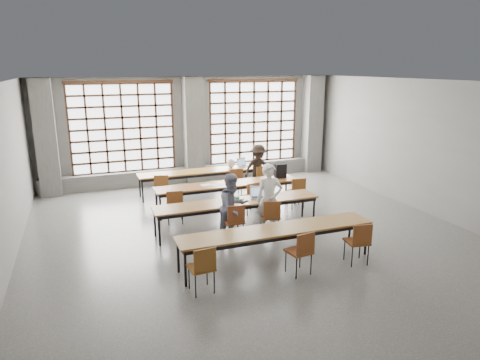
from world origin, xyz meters
name	(u,v)px	position (x,y,z in m)	size (l,w,h in m)	color
floor	(252,236)	(0.00, 0.00, 0.00)	(11.00, 11.00, 0.00)	#4E4E4B
ceiling	(254,82)	(0.00, 0.00, 3.50)	(11.00, 11.00, 0.00)	silver
wall_back	(191,129)	(0.00, 5.50, 1.75)	(10.00, 10.00, 0.00)	slate
wall_front	(450,269)	(0.00, -5.50, 1.75)	(10.00, 10.00, 0.00)	slate
wall_right	(429,148)	(5.00, 0.00, 1.75)	(11.00, 11.00, 0.00)	slate
column_left	(46,138)	(-4.50, 5.22, 1.75)	(0.60, 0.55, 3.50)	#535350
column_mid	(193,130)	(0.00, 5.22, 1.75)	(0.60, 0.55, 3.50)	#535350
column_right	(312,124)	(4.50, 5.22, 1.75)	(0.60, 0.55, 3.50)	#535350
window_left	(123,129)	(-2.25, 5.42, 1.90)	(3.32, 0.12, 3.00)	white
window_right	(254,122)	(2.25, 5.42, 1.90)	(3.32, 0.12, 3.00)	white
sill_ledge	(194,174)	(0.00, 5.30, 0.25)	(9.80, 0.35, 0.50)	#535350
desk_row_a	(204,172)	(-0.08, 3.74, 0.66)	(4.00, 0.70, 0.73)	brown
desk_row_b	(228,186)	(0.12, 2.07, 0.66)	(4.00, 0.70, 0.73)	brown
desk_row_c	(237,204)	(-0.19, 0.49, 0.66)	(4.00, 0.70, 0.73)	brown
desk_row_d	(277,232)	(-0.08, -1.46, 0.66)	(4.00, 0.70, 0.73)	brown
chair_back_left	(162,186)	(-1.50, 3.11, 0.54)	(0.51, 0.51, 0.88)	brown
chair_back_mid	(235,179)	(0.71, 3.11, 0.54)	(0.45, 0.45, 0.88)	maroon
chair_back_right	(260,177)	(1.53, 3.11, 0.54)	(0.47, 0.47, 0.88)	brown
chair_mid_left	(175,203)	(-1.49, 1.44, 0.54)	(0.49, 0.49, 0.88)	maroon
chair_mid_centre	(251,195)	(0.54, 1.44, 0.54)	(0.50, 0.50, 0.88)	brown
chair_mid_right	(297,190)	(1.91, 1.44, 0.54)	(0.46, 0.46, 0.88)	brown
chair_front_left	(235,219)	(-0.49, -0.14, 0.54)	(0.42, 0.43, 0.88)	brown
chair_front_right	(271,214)	(0.39, -0.14, 0.54)	(0.50, 0.50, 0.88)	brown
chair_near_left	(203,265)	(-1.78, -2.09, 0.54)	(0.45, 0.46, 0.88)	brown
chair_near_mid	(301,249)	(0.13, -2.09, 0.54)	(0.48, 0.48, 0.88)	brown
chair_near_right	(359,239)	(1.41, -2.09, 0.54)	(0.48, 0.48, 0.88)	maroon
student_male	(269,200)	(0.41, -0.01, 0.84)	(0.61, 0.40, 1.68)	white
student_female	(233,207)	(-0.49, -0.01, 0.77)	(0.75, 0.58, 1.54)	#1B1F51
student_back	(258,169)	(1.52, 3.24, 0.75)	(0.97, 0.56, 1.51)	black
laptop_front	(258,195)	(0.38, 0.59, 0.79)	(0.43, 0.39, 0.26)	#AEAFB3
laptop_back	(243,164)	(1.24, 3.84, 0.79)	(0.45, 0.42, 0.26)	#B0B0B5
mouse	(274,196)	(0.76, 0.47, 0.75)	(0.10, 0.06, 0.04)	white
green_box	(234,198)	(-0.24, 0.57, 0.78)	(0.25, 0.09, 0.09)	green
phone	(246,201)	(-0.01, 0.39, 0.74)	(0.13, 0.06, 0.01)	black
paper_sheet_a	(206,185)	(-0.48, 2.12, 0.73)	(0.30, 0.21, 0.00)	white
paper_sheet_b	(218,185)	(-0.18, 2.02, 0.73)	(0.30, 0.21, 0.00)	white
paper_sheet_c	(231,183)	(0.22, 2.07, 0.73)	(0.30, 0.21, 0.00)	silver
backpack	(280,171)	(1.72, 2.12, 0.93)	(0.32, 0.20, 0.40)	black
plastic_bag	(231,163)	(0.82, 3.79, 0.87)	(0.26, 0.21, 0.29)	white
red_pouch	(201,265)	(-1.78, -2.01, 0.50)	(0.20, 0.08, 0.06)	maroon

